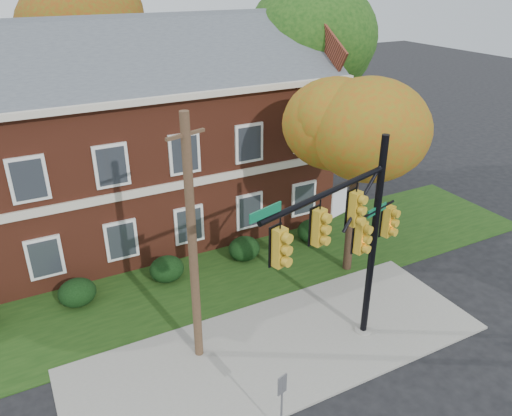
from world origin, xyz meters
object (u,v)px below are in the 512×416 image
hedge_center (167,269)px  tree_right_rear (323,39)px  utility_pole (193,246)px  hedge_right (244,249)px  tree_near_right (368,114)px  apartment_building (122,129)px  traffic_signal (351,233)px  sign_post (282,396)px  hedge_far_right (312,231)px  hedge_left (77,293)px  tree_far_rear (102,22)px

hedge_center → tree_right_rear: (11.31, 6.11, 7.60)m
utility_pole → hedge_right: bearing=31.7°
hedge_center → utility_pole: bearing=-96.1°
tree_near_right → tree_right_rear: size_ratio=0.81×
apartment_building → traffic_signal: bearing=-72.6°
traffic_signal → sign_post: bearing=-167.3°
hedge_right → traffic_signal: traffic_signal is taller
apartment_building → hedge_right: (3.50, -5.25, -4.46)m
tree_near_right → traffic_signal: tree_near_right is taller
hedge_far_right → utility_pole: 9.56m
sign_post → hedge_left: bearing=98.1°
hedge_far_right → tree_near_right: size_ratio=0.16×
tree_near_right → utility_pole: size_ratio=1.05×
hedge_left → tree_near_right: size_ratio=0.16×
hedge_left → traffic_signal: 10.61m
tree_near_right → utility_pole: tree_near_right is taller
hedge_center → hedge_far_right: bearing=0.0°
hedge_far_right → hedge_right: bearing=180.0°
sign_post → tree_far_rear: bearing=71.6°
sign_post → tree_right_rear: bearing=37.6°
hedge_left → tree_far_rear: (4.84, 13.09, 8.32)m
hedge_left → hedge_right: size_ratio=1.00×
traffic_signal → utility_pole: 4.69m
sign_post → hedge_center: bearing=76.4°
hedge_left → tree_right_rear: bearing=22.4°
hedge_center → tree_near_right: 9.90m
hedge_right → tree_near_right: 7.72m
tree_right_rear → hedge_right: bearing=-142.0°
hedge_far_right → hedge_left: bearing=180.0°
tree_near_right → traffic_signal: size_ratio=1.20×
hedge_center → sign_post: sign_post is taller
hedge_right → traffic_signal: bearing=-88.0°
utility_pole → sign_post: size_ratio=3.84×
tree_right_rear → hedge_center: bearing=-151.6°
hedge_far_right → tree_right_rear: 10.66m
sign_post → utility_pole: bearing=85.8°
hedge_far_right → traffic_signal: (-3.27, -6.69, 3.93)m
tree_far_rear → tree_near_right: bearing=-69.7°
hedge_right → hedge_far_right: (3.50, 0.00, 0.00)m
tree_near_right → sign_post: bearing=-140.0°
hedge_center → tree_near_right: (7.22, -2.83, 6.14)m
tree_far_rear → traffic_signal: size_ratio=1.61×
hedge_far_right → traffic_signal: 8.42m
hedge_right → utility_pole: (-4.00, -4.70, 3.61)m
traffic_signal → tree_near_right: bearing=31.1°
apartment_building → utility_pole: 10.00m
traffic_signal → hedge_right: bearing=75.2°
apartment_building → utility_pole: size_ratio=2.31×
tree_far_rear → sign_post: 22.98m
hedge_left → traffic_signal: traffic_signal is taller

